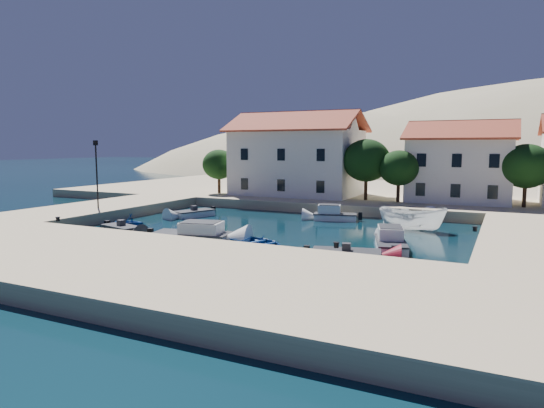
{
  "coord_description": "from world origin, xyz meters",
  "views": [
    {
      "loc": [
        16.51,
        -24.94,
        6.72
      ],
      "look_at": [
        -0.73,
        10.4,
        2.0
      ],
      "focal_mm": 32.0,
      "sensor_mm": 36.0,
      "label": 1
    }
  ],
  "objects_px": {
    "building_mid": "(460,160)",
    "boat_east": "(412,230)",
    "lamppost": "(97,168)",
    "cabin_cruiser_south": "(192,235)",
    "building_left": "(297,153)",
    "rowboat_south": "(257,248)",
    "cabin_cruiser_east": "(391,242)"
  },
  "relations": [
    {
      "from": "cabin_cruiser_south",
      "to": "boat_east",
      "type": "xyz_separation_m",
      "value": [
        13.22,
        11.61,
        -0.48
      ]
    },
    {
      "from": "building_mid",
      "to": "cabin_cruiser_east",
      "type": "xyz_separation_m",
      "value": [
        -2.12,
        -22.67,
        -4.75
      ]
    },
    {
      "from": "building_mid",
      "to": "lamppost",
      "type": "distance_m",
      "value": 36.21
    },
    {
      "from": "rowboat_south",
      "to": "lamppost",
      "type": "bearing_deg",
      "value": 96.82
    },
    {
      "from": "building_left",
      "to": "rowboat_south",
      "type": "relative_size",
      "value": 3.16
    },
    {
      "from": "lamppost",
      "to": "boat_east",
      "type": "relative_size",
      "value": 1.14
    },
    {
      "from": "building_mid",
      "to": "rowboat_south",
      "type": "distance_m",
      "value": 28.44
    },
    {
      "from": "cabin_cruiser_east",
      "to": "boat_east",
      "type": "distance_m",
      "value": 8.23
    },
    {
      "from": "building_mid",
      "to": "boat_east",
      "type": "xyz_separation_m",
      "value": [
        -2.22,
        -14.45,
        -5.22
      ]
    },
    {
      "from": "boat_east",
      "to": "lamppost",
      "type": "bearing_deg",
      "value": 109.17
    },
    {
      "from": "cabin_cruiser_south",
      "to": "cabin_cruiser_east",
      "type": "height_order",
      "value": "same"
    },
    {
      "from": "building_left",
      "to": "building_mid",
      "type": "relative_size",
      "value": 1.4
    },
    {
      "from": "lamppost",
      "to": "cabin_cruiser_south",
      "type": "xyz_separation_m",
      "value": [
        14.06,
        -5.06,
        -4.28
      ]
    },
    {
      "from": "lamppost",
      "to": "cabin_cruiser_east",
      "type": "bearing_deg",
      "value": -3.49
    },
    {
      "from": "building_mid",
      "to": "boat_east",
      "type": "distance_m",
      "value": 15.53
    },
    {
      "from": "building_mid",
      "to": "cabin_cruiser_south",
      "type": "xyz_separation_m",
      "value": [
        -15.44,
        -26.06,
        -4.75
      ]
    },
    {
      "from": "lamppost",
      "to": "cabin_cruiser_east",
      "type": "height_order",
      "value": "lamppost"
    },
    {
      "from": "lamppost",
      "to": "rowboat_south",
      "type": "distance_m",
      "value": 20.5
    },
    {
      "from": "lamppost",
      "to": "boat_east",
      "type": "distance_m",
      "value": 28.45
    },
    {
      "from": "rowboat_south",
      "to": "boat_east",
      "type": "xyz_separation_m",
      "value": [
        7.98,
        11.58,
        0.0
      ]
    },
    {
      "from": "lamppost",
      "to": "rowboat_south",
      "type": "height_order",
      "value": "lamppost"
    },
    {
      "from": "lamppost",
      "to": "boat_east",
      "type": "xyz_separation_m",
      "value": [
        27.28,
        6.55,
        -4.75
      ]
    },
    {
      "from": "lamppost",
      "to": "cabin_cruiser_east",
      "type": "xyz_separation_m",
      "value": [
        27.38,
        -1.67,
        -4.28
      ]
    },
    {
      "from": "building_left",
      "to": "rowboat_south",
      "type": "bearing_deg",
      "value": -72.69
    },
    {
      "from": "building_mid",
      "to": "boat_east",
      "type": "relative_size",
      "value": 1.93
    },
    {
      "from": "cabin_cruiser_east",
      "to": "lamppost",
      "type": "bearing_deg",
      "value": 69.76
    },
    {
      "from": "cabin_cruiser_east",
      "to": "cabin_cruiser_south",
      "type": "bearing_deg",
      "value": 87.53
    },
    {
      "from": "cabin_cruiser_south",
      "to": "cabin_cruiser_east",
      "type": "relative_size",
      "value": 1.19
    },
    {
      "from": "cabin_cruiser_east",
      "to": "boat_east",
      "type": "relative_size",
      "value": 0.9
    },
    {
      "from": "cabin_cruiser_south",
      "to": "boat_east",
      "type": "height_order",
      "value": "cabin_cruiser_south"
    },
    {
      "from": "building_left",
      "to": "building_mid",
      "type": "height_order",
      "value": "building_left"
    },
    {
      "from": "building_mid",
      "to": "building_left",
      "type": "bearing_deg",
      "value": -176.82
    }
  ]
}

